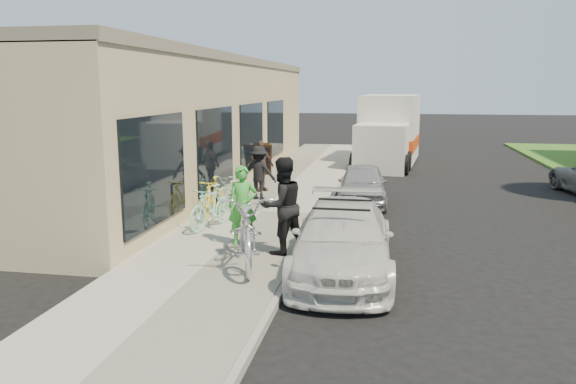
{
  "coord_description": "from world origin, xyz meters",
  "views": [
    {
      "loc": [
        1.18,
        -10.54,
        3.26
      ],
      "look_at": [
        -0.94,
        1.0,
        1.05
      ],
      "focal_mm": 35.0,
      "sensor_mm": 36.0,
      "label": 1
    }
  ],
  "objects_px": {
    "bike_rack": "(216,196)",
    "man_standing": "(282,206)",
    "moving_truck": "(388,134)",
    "cruiser_bike_b": "(230,189)",
    "cruiser_bike_c": "(213,197)",
    "bystander_b": "(260,166)",
    "tandem_bike": "(247,227)",
    "cruiser_bike_a": "(211,207)",
    "woman_rider": "(243,206)",
    "sandwich_board": "(262,159)",
    "bystander_a": "(259,173)",
    "sedan_white": "(343,239)",
    "sedan_silver": "(362,184)"
  },
  "relations": [
    {
      "from": "bike_rack",
      "to": "cruiser_bike_c",
      "type": "bearing_deg",
      "value": -152.16
    },
    {
      "from": "sedan_white",
      "to": "woman_rider",
      "type": "relative_size",
      "value": 2.7
    },
    {
      "from": "bystander_a",
      "to": "sedan_white",
      "type": "bearing_deg",
      "value": 121.55
    },
    {
      "from": "moving_truck",
      "to": "man_standing",
      "type": "distance_m",
      "value": 14.21
    },
    {
      "from": "bike_rack",
      "to": "cruiser_bike_b",
      "type": "relative_size",
      "value": 0.52
    },
    {
      "from": "moving_truck",
      "to": "man_standing",
      "type": "xyz_separation_m",
      "value": [
        -1.85,
        -14.08,
        -0.22
      ]
    },
    {
      "from": "sedan_silver",
      "to": "bystander_a",
      "type": "bearing_deg",
      "value": -171.58
    },
    {
      "from": "sedan_white",
      "to": "cruiser_bike_c",
      "type": "bearing_deg",
      "value": 133.82
    },
    {
      "from": "woman_rider",
      "to": "cruiser_bike_c",
      "type": "xyz_separation_m",
      "value": [
        -1.4,
        2.36,
        -0.33
      ]
    },
    {
      "from": "sandwich_board",
      "to": "sedan_silver",
      "type": "bearing_deg",
      "value": -64.06
    },
    {
      "from": "bystander_a",
      "to": "moving_truck",
      "type": "bearing_deg",
      "value": -106.52
    },
    {
      "from": "bike_rack",
      "to": "woman_rider",
      "type": "height_order",
      "value": "woman_rider"
    },
    {
      "from": "moving_truck",
      "to": "cruiser_bike_b",
      "type": "relative_size",
      "value": 3.94
    },
    {
      "from": "sedan_white",
      "to": "moving_truck",
      "type": "distance_m",
      "value": 14.63
    },
    {
      "from": "man_standing",
      "to": "cruiser_bike_c",
      "type": "relative_size",
      "value": 1.18
    },
    {
      "from": "sedan_white",
      "to": "sandwich_board",
      "type": "bearing_deg",
      "value": 108.26
    },
    {
      "from": "tandem_bike",
      "to": "bystander_a",
      "type": "relative_size",
      "value": 1.68
    },
    {
      "from": "sedan_white",
      "to": "cruiser_bike_a",
      "type": "xyz_separation_m",
      "value": [
        -3.12,
        2.1,
        0.01
      ]
    },
    {
      "from": "sedan_white",
      "to": "bystander_a",
      "type": "height_order",
      "value": "bystander_a"
    },
    {
      "from": "cruiser_bike_c",
      "to": "bystander_b",
      "type": "xyz_separation_m",
      "value": [
        0.39,
        3.44,
        0.29
      ]
    },
    {
      "from": "bike_rack",
      "to": "bystander_b",
      "type": "bearing_deg",
      "value": 84.88
    },
    {
      "from": "tandem_bike",
      "to": "cruiser_bike_c",
      "type": "height_order",
      "value": "tandem_bike"
    },
    {
      "from": "cruiser_bike_a",
      "to": "sedan_silver",
      "type": "bearing_deg",
      "value": 67.1
    },
    {
      "from": "bike_rack",
      "to": "sedan_silver",
      "type": "distance_m",
      "value": 4.36
    },
    {
      "from": "tandem_bike",
      "to": "cruiser_bike_a",
      "type": "distance_m",
      "value": 2.75
    },
    {
      "from": "bike_rack",
      "to": "cruiser_bike_a",
      "type": "relative_size",
      "value": 0.51
    },
    {
      "from": "moving_truck",
      "to": "cruiser_bike_c",
      "type": "distance_m",
      "value": 12.05
    },
    {
      "from": "sandwich_board",
      "to": "tandem_bike",
      "type": "bearing_deg",
      "value": -97.5
    },
    {
      "from": "sedan_white",
      "to": "moving_truck",
      "type": "height_order",
      "value": "moving_truck"
    },
    {
      "from": "bike_rack",
      "to": "man_standing",
      "type": "xyz_separation_m",
      "value": [
        2.18,
        -2.82,
        0.43
      ]
    },
    {
      "from": "sedan_white",
      "to": "bystander_b",
      "type": "height_order",
      "value": "bystander_b"
    },
    {
      "from": "tandem_bike",
      "to": "man_standing",
      "type": "relative_size",
      "value": 1.37
    },
    {
      "from": "sandwich_board",
      "to": "tandem_bike",
      "type": "xyz_separation_m",
      "value": [
        2.07,
        -10.05,
        0.09
      ]
    },
    {
      "from": "cruiser_bike_b",
      "to": "bystander_a",
      "type": "distance_m",
      "value": 1.03
    },
    {
      "from": "tandem_bike",
      "to": "woman_rider",
      "type": "relative_size",
      "value": 1.58
    },
    {
      "from": "cruiser_bike_c",
      "to": "bystander_b",
      "type": "distance_m",
      "value": 3.48
    },
    {
      "from": "tandem_bike",
      "to": "bike_rack",
      "type": "bearing_deg",
      "value": 98.91
    },
    {
      "from": "sedan_silver",
      "to": "bystander_b",
      "type": "relative_size",
      "value": 2.17
    },
    {
      "from": "moving_truck",
      "to": "cruiser_bike_b",
      "type": "height_order",
      "value": "moving_truck"
    },
    {
      "from": "moving_truck",
      "to": "tandem_bike",
      "type": "distance_m",
      "value": 15.01
    },
    {
      "from": "moving_truck",
      "to": "bystander_b",
      "type": "height_order",
      "value": "moving_truck"
    },
    {
      "from": "tandem_bike",
      "to": "cruiser_bike_c",
      "type": "relative_size",
      "value": 1.62
    },
    {
      "from": "sedan_white",
      "to": "woman_rider",
      "type": "distance_m",
      "value": 2.29
    },
    {
      "from": "cruiser_bike_a",
      "to": "cruiser_bike_c",
      "type": "relative_size",
      "value": 1.02
    },
    {
      "from": "sandwich_board",
      "to": "sedan_white",
      "type": "xyz_separation_m",
      "value": [
        3.75,
        -9.82,
        -0.1
      ]
    },
    {
      "from": "bike_rack",
      "to": "bystander_b",
      "type": "height_order",
      "value": "bystander_b"
    },
    {
      "from": "sandwich_board",
      "to": "bystander_b",
      "type": "distance_m",
      "value": 3.17
    },
    {
      "from": "bystander_a",
      "to": "sedan_silver",
      "type": "bearing_deg",
      "value": -164.74
    },
    {
      "from": "sedan_white",
      "to": "moving_truck",
      "type": "xyz_separation_m",
      "value": [
        0.66,
        14.6,
        0.68
      ]
    },
    {
      "from": "sedan_silver",
      "to": "woman_rider",
      "type": "relative_size",
      "value": 2.08
    }
  ]
}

